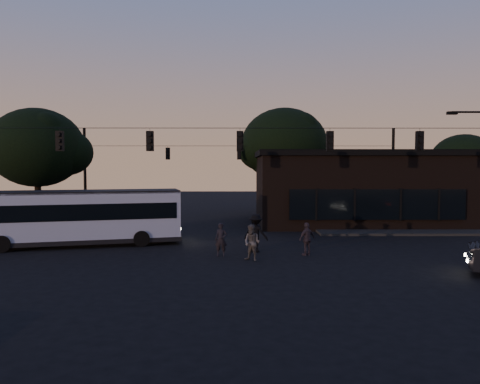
{
  "coord_description": "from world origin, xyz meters",
  "views": [
    {
      "loc": [
        -0.11,
        -19.46,
        4.3
      ],
      "look_at": [
        0.0,
        4.0,
        3.0
      ],
      "focal_mm": 35.0,
      "sensor_mm": 36.0,
      "label": 1
    }
  ],
  "objects_px": {
    "pedestrian_a": "(221,239)",
    "pedestrian_c": "(307,239)",
    "bus": "(81,215)",
    "building": "(358,187)",
    "pedestrian_d": "(256,233)",
    "pedestrian_b": "(252,243)"
  },
  "relations": [
    {
      "from": "building",
      "to": "pedestrian_c",
      "type": "distance_m",
      "value": 14.47
    },
    {
      "from": "building",
      "to": "pedestrian_d",
      "type": "distance_m",
      "value": 14.83
    },
    {
      "from": "building",
      "to": "pedestrian_d",
      "type": "bearing_deg",
      "value": -123.88
    },
    {
      "from": "pedestrian_a",
      "to": "pedestrian_d",
      "type": "xyz_separation_m",
      "value": [
        1.7,
        1.04,
        0.16
      ]
    },
    {
      "from": "building",
      "to": "pedestrian_d",
      "type": "xyz_separation_m",
      "value": [
        -8.21,
        -12.23,
        -1.75
      ]
    },
    {
      "from": "pedestrian_b",
      "to": "pedestrian_d",
      "type": "distance_m",
      "value": 2.15
    },
    {
      "from": "building",
      "to": "bus",
      "type": "height_order",
      "value": "building"
    },
    {
      "from": "building",
      "to": "pedestrian_a",
      "type": "bearing_deg",
      "value": -126.74
    },
    {
      "from": "bus",
      "to": "pedestrian_b",
      "type": "height_order",
      "value": "bus"
    },
    {
      "from": "bus",
      "to": "pedestrian_a",
      "type": "bearing_deg",
      "value": -35.57
    },
    {
      "from": "pedestrian_b",
      "to": "building",
      "type": "bearing_deg",
      "value": 92.81
    },
    {
      "from": "pedestrian_a",
      "to": "pedestrian_b",
      "type": "distance_m",
      "value": 1.8
    },
    {
      "from": "bus",
      "to": "pedestrian_c",
      "type": "relative_size",
      "value": 6.81
    },
    {
      "from": "pedestrian_d",
      "to": "building",
      "type": "bearing_deg",
      "value": -102.36
    },
    {
      "from": "bus",
      "to": "pedestrian_d",
      "type": "distance_m",
      "value": 9.61
    },
    {
      "from": "building",
      "to": "bus",
      "type": "relative_size",
      "value": 1.42
    },
    {
      "from": "pedestrian_a",
      "to": "pedestrian_b",
      "type": "relative_size",
      "value": 0.97
    },
    {
      "from": "bus",
      "to": "pedestrian_c",
      "type": "height_order",
      "value": "bus"
    },
    {
      "from": "building",
      "to": "pedestrian_b",
      "type": "bearing_deg",
      "value": -120.53
    },
    {
      "from": "bus",
      "to": "pedestrian_a",
      "type": "relative_size",
      "value": 6.81
    },
    {
      "from": "building",
      "to": "pedestrian_b",
      "type": "xyz_separation_m",
      "value": [
        -8.47,
        -14.36,
        -1.88
      ]
    },
    {
      "from": "pedestrian_a",
      "to": "pedestrian_c",
      "type": "distance_m",
      "value": 4.13
    }
  ]
}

